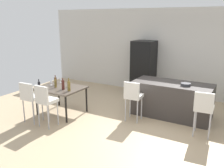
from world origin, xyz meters
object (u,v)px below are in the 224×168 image
Objects in this scene: kitchen_island at (172,100)px; wine_bottle_end at (55,81)px; dining_table at (61,90)px; wine_glass_far at (68,82)px; refrigerator at (143,68)px; fruit_bowl at (186,85)px; bar_chair_middle at (204,107)px; dining_chair_near at (30,96)px; wine_bottle_left at (39,85)px; wine_bottle_inner at (63,85)px; wine_bottle_near at (69,86)px; wine_bottle_corner at (55,83)px; wine_glass_right at (51,81)px; bar_chair_left at (133,95)px; dining_chair_far at (45,99)px; wine_glass_middle at (60,78)px.

wine_bottle_end is at bearing -158.22° from kitchen_island.
dining_table is 6.62× the size of wine_glass_far.
kitchen_island reaches higher than wine_glass_far.
dining_table is 0.63× the size of refrigerator.
fruit_bowl is (0.36, -0.11, 0.50)m from kitchen_island.
dining_table is at bearing -172.22° from bar_chair_middle.
refrigerator is at bearing 68.12° from dining_chair_near.
wine_bottle_inner is at bearing 28.20° from wine_bottle_left.
wine_bottle_near reaches higher than wine_bottle_corner.
wine_bottle_left is (-0.79, -0.27, -0.03)m from wine_bottle_near.
bar_chair_middle is at bearing 6.16° from wine_glass_right.
kitchen_island is 1.95× the size of bar_chair_middle.
bar_chair_middle is 3.35m from refrigerator.
dining_chair_near is 0.57× the size of refrigerator.
wine_bottle_inner is (-1.76, -0.60, 0.17)m from bar_chair_left.
kitchen_island is 8.08× the size of fruit_bowl.
fruit_bowl is (1.82, -1.61, 0.04)m from refrigerator.
fruit_bowl is at bearing 36.62° from dining_chair_far.
wine_bottle_corner is 1.72× the size of wine_glass_right.
wine_bottle_left reaches higher than fruit_bowl.
dining_table is (-1.92, -0.49, -0.03)m from bar_chair_left.
wine_bottle_near is 2.97m from fruit_bowl.
wine_bottle_corner is 3.43m from fruit_bowl.
wine_glass_far is at bearing 10.42° from wine_glass_right.
fruit_bowl is at bearing 18.42° from wine_glass_right.
bar_chair_left is at bearing 39.03° from dining_chair_far.
refrigerator is (1.59, 2.42, 0.06)m from wine_glass_middle.
wine_bottle_near is at bearing -168.92° from bar_chair_middle.
kitchen_island is at bearing 36.64° from dining_chair_near.
wine_bottle_corner is 0.35m from wine_glass_far.
wine_bottle_left is at bearing -91.47° from wine_glass_middle.
dining_table is 3.28m from fruit_bowl.
bar_chair_middle is 3.51m from wine_bottle_inner.
dining_table is 1.10× the size of dining_chair_near.
wine_bottle_near is 3.07m from refrigerator.
fruit_bowl is (2.87, 1.32, 0.09)m from wine_bottle_inner.
refrigerator is at bearing 134.32° from kitchen_island.
refrigerator reaches higher than dining_chair_near.
wine_glass_right is at bearing -97.24° from wine_glass_middle.
wine_bottle_end is 1.63× the size of wine_glass_middle.
kitchen_island is 7.21× the size of wine_bottle_end.
dining_chair_near reaches higher than dining_table.
wine_bottle_near reaches higher than dining_chair_near.
wine_glass_right is at bearing 171.98° from dining_table.
dining_chair_near is at bearing -86.44° from wine_bottle_end.
bar_chair_left is 1.99m from dining_table.
refrigerator reaches higher than fruit_bowl.
dining_chair_far is (-3.36, -1.35, 0.00)m from bar_chair_middle.
kitchen_island is at bearing 26.34° from dining_table.
wine_bottle_inner is 0.64m from wine_bottle_left.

